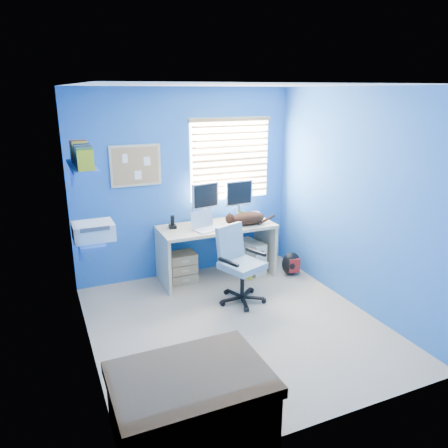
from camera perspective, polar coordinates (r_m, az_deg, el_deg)
name	(u,v)px	position (r m, az deg, el deg)	size (l,w,h in m)	color
floor	(235,324)	(4.90, 1.47, -12.98)	(3.00, 3.20, 0.00)	tan
ceiling	(237,85)	(4.24, 1.73, 17.68)	(3.00, 3.20, 0.00)	white
wall_back	(185,185)	(5.85, -5.09, 5.16)	(3.00, 0.01, 2.50)	blue
wall_front	(334,273)	(3.12, 14.22, -6.27)	(3.00, 0.01, 2.50)	blue
wall_left	(82,234)	(4.03, -18.10, -1.20)	(0.01, 3.20, 2.50)	blue
wall_right	(355,200)	(5.21, 16.74, 2.97)	(0.01, 3.20, 2.50)	blue
desk	(217,252)	(5.89, -0.97, -3.62)	(1.53, 0.65, 0.74)	tan
laptop	(207,222)	(5.56, -2.21, 0.30)	(0.33, 0.26, 0.22)	silver
monitor_left	(205,203)	(5.86, -2.48, 2.82)	(0.40, 0.12, 0.54)	silver
monitor_right	(238,200)	(6.01, 1.90, 3.19)	(0.40, 0.12, 0.54)	silver
phone	(172,222)	(5.67, -6.75, 0.28)	(0.09, 0.11, 0.17)	black
mug	(241,216)	(6.05, 2.30, 1.12)	(0.10, 0.09, 0.10)	#3A7A38
cd_spindle	(255,214)	(6.16, 4.13, 1.25)	(0.13, 0.13, 0.07)	silver
cat	(248,218)	(5.80, 3.16, 0.75)	(0.47, 0.25, 0.17)	black
tower_pc	(252,257)	(6.13, 3.65, -4.27)	(0.19, 0.44, 0.45)	beige
drawer_boxes	(182,267)	(5.85, -5.47, -5.62)	(0.35, 0.28, 0.41)	tan
yellow_book	(249,270)	(5.95, 3.30, -6.05)	(0.03, 0.17, 0.24)	yellow
backpack	(291,264)	(6.12, 8.76, -5.13)	(0.28, 0.21, 0.32)	black
bed_corner	(191,405)	(3.46, -4.34, -22.49)	(1.08, 0.77, 0.52)	#473223
office_chair	(239,274)	(5.27, 2.03, -6.52)	(0.69, 0.69, 0.92)	black
window_blinds	(231,159)	(6.00, 0.88, 8.44)	(1.15, 0.05, 1.10)	white
corkboard	(136,166)	(5.61, -11.46, 7.48)	(0.64, 0.02, 0.52)	tan
wall_shelves	(87,194)	(4.72, -17.52, 3.79)	(0.42, 0.90, 1.05)	blue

